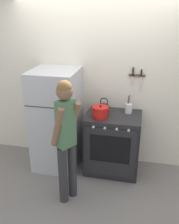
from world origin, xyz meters
TOP-DOWN VIEW (x-y plane):
  - ground_plane at (0.00, 0.00)m, footprint 14.00×14.00m
  - wall_back at (0.00, 0.03)m, footprint 10.00×0.06m
  - refrigerator at (-0.57, -0.35)m, footprint 0.68×0.72m
  - stove_range at (0.30, -0.33)m, footprint 0.81×0.65m
  - dutch_oven_pot at (0.12, -0.43)m, footprint 0.28×0.23m
  - tea_kettle at (0.13, -0.18)m, footprint 0.19×0.15m
  - utensil_jar at (0.50, -0.18)m, footprint 0.11×0.11m
  - person at (-0.18, -1.09)m, footprint 0.38×0.41m
  - wall_knife_strip at (0.58, -0.02)m, footprint 0.24×0.03m

SIDE VIEW (x-z plane):
  - ground_plane at x=0.00m, z-range 0.00..0.00m
  - stove_range at x=0.30m, z-range 0.01..0.94m
  - refrigerator at x=-0.57m, z-range 0.00..1.57m
  - person at x=-0.18m, z-range 0.12..1.76m
  - tea_kettle at x=0.13m, z-range 0.89..1.10m
  - utensil_jar at x=0.50m, z-range 0.87..1.15m
  - dutch_oven_pot at x=0.12m, z-range 0.92..1.11m
  - wall_back at x=0.00m, z-range 0.00..2.55m
  - wall_knife_strip at x=0.58m, z-range 1.30..1.65m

